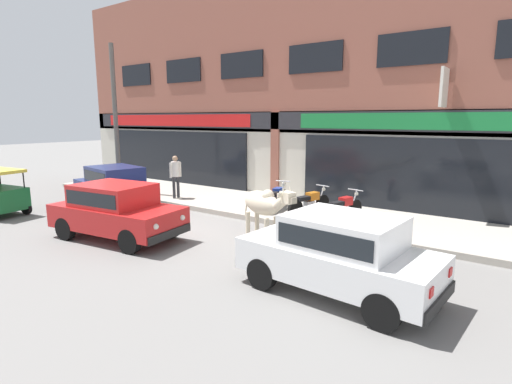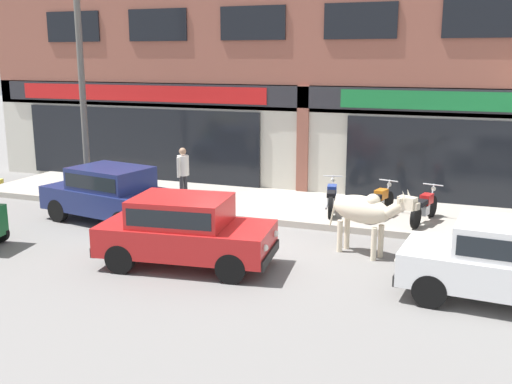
{
  "view_description": "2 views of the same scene",
  "coord_description": "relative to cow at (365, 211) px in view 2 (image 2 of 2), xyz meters",
  "views": [
    {
      "loc": [
        8.43,
        -7.41,
        3.12
      ],
      "look_at": [
        2.4,
        1.0,
        1.22
      ],
      "focal_mm": 28.0,
      "sensor_mm": 36.0,
      "label": 1
    },
    {
      "loc": [
        5.07,
        -11.77,
        4.25
      ],
      "look_at": [
        0.24,
        1.0,
        1.14
      ],
      "focal_mm": 42.0,
      "sensor_mm": 36.0,
      "label": 2
    }
  ],
  "objects": [
    {
      "name": "motorcycle_2",
      "position": [
        1.02,
        2.59,
        -0.45
      ],
      "size": [
        0.67,
        1.79,
        0.88
      ],
      "color": "black",
      "rests_on": "sidewalk"
    },
    {
      "name": "pedestrian",
      "position": [
        -5.52,
        2.19,
        0.15
      ],
      "size": [
        0.32,
        0.49,
        1.6
      ],
      "color": "#2D2D33",
      "rests_on": "sidewalk"
    },
    {
      "name": "car_2",
      "position": [
        2.83,
        -1.73,
        -0.19
      ],
      "size": [
        3.7,
        1.85,
        1.46
      ],
      "color": "black",
      "rests_on": "ground"
    },
    {
      "name": "utility_pole",
      "position": [
        -8.45,
        1.8,
        2.09
      ],
      "size": [
        0.18,
        0.18,
        5.84
      ],
      "primitive_type": "cylinder",
      "color": "#595651",
      "rests_on": "sidewalk"
    },
    {
      "name": "shop_building",
      "position": [
        -2.86,
        5.23,
        3.13
      ],
      "size": [
        23.0,
        1.4,
        8.7
      ],
      "color": "#8E5142",
      "rests_on": "ground"
    },
    {
      "name": "sidewalk",
      "position": [
        -2.86,
        3.24,
        -0.92
      ],
      "size": [
        19.0,
        3.46,
        0.17
      ],
      "primitive_type": "cube",
      "color": "#A8A093",
      "rests_on": "ground"
    },
    {
      "name": "cow",
      "position": [
        0.0,
        0.0,
        0.0
      ],
      "size": [
        2.04,
        1.09,
        1.61
      ],
      "color": "beige",
      "rests_on": "ground"
    },
    {
      "name": "ground_plane",
      "position": [
        -2.86,
        -0.7,
        -1.01
      ],
      "size": [
        90.0,
        90.0,
        0.0
      ],
      "primitive_type": "plane",
      "color": "slate"
    },
    {
      "name": "motorcycle_0",
      "position": [
        -1.41,
        2.78,
        -0.45
      ],
      "size": [
        0.6,
        1.79,
        0.88
      ],
      "color": "black",
      "rests_on": "sidewalk"
    },
    {
      "name": "motorcycle_1",
      "position": [
        -0.14,
        2.72,
        -0.45
      ],
      "size": [
        0.69,
        1.78,
        0.88
      ],
      "color": "black",
      "rests_on": "sidewalk"
    },
    {
      "name": "car_0",
      "position": [
        -6.72,
        0.37,
        -0.19
      ],
      "size": [
        3.8,
        2.22,
        1.46
      ],
      "color": "black",
      "rests_on": "ground"
    },
    {
      "name": "car_1",
      "position": [
        -3.33,
        -1.98,
        -0.19
      ],
      "size": [
        3.75,
        2.02,
        1.46
      ],
      "color": "black",
      "rests_on": "ground"
    }
  ]
}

